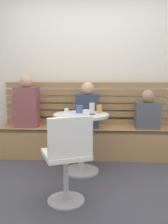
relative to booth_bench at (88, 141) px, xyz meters
name	(u,v)px	position (x,y,z in m)	size (l,w,h in m)	color
ground	(83,192)	(0.00, -1.20, -0.22)	(8.00, 8.00, 0.00)	#42424C
back_wall	(89,61)	(0.00, 0.44, 1.23)	(5.20, 0.10, 2.90)	white
booth_bench	(88,141)	(0.00, 0.00, 0.00)	(2.70, 0.52, 0.44)	#A87C51
booth_backrest	(89,103)	(0.00, 0.24, 0.56)	(2.65, 0.04, 0.67)	#9A7249
cafe_table	(81,132)	(-0.06, -0.64, 0.30)	(0.68, 0.68, 0.74)	#ADADB2
white_chair	(67,157)	(-0.13, -1.45, 0.24)	(0.52, 0.52, 0.85)	#ADADB2
person_adult	(27,104)	(-0.92, 0.00, 0.57)	(0.34, 0.22, 0.78)	brown
person_child_left	(87,108)	(-0.01, -0.02, 0.52)	(0.34, 0.22, 0.68)	#333851
person_child_middle	(147,112)	(0.87, -0.02, 0.46)	(0.34, 0.22, 0.57)	#4C515B
cup_glass_tall	(92,108)	(0.07, -0.47, 0.58)	(0.07, 0.07, 0.12)	silver
cup_tumbler_orange	(99,109)	(0.17, -0.55, 0.57)	(0.07, 0.07, 0.10)	orange
cup_mug_blue	(79,109)	(-0.09, -0.55, 0.57)	(0.08, 0.08, 0.10)	#3D5B9E
cup_espresso_small	(66,111)	(-0.25, -0.54, 0.55)	(0.06, 0.06, 0.06)	silver
cup_ceramic_white	(86,113)	(0.01, -0.78, 0.55)	(0.08, 0.08, 0.07)	white
phone_on_table	(89,114)	(0.04, -0.68, 0.52)	(0.07, 0.14, 0.01)	black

